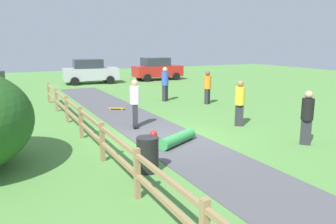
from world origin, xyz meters
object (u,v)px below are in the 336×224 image
Objects in this scene: parked_car_silver at (90,71)px; parked_car_red at (157,69)px; bystander_blue at (165,82)px; skater_fallen at (176,138)px; bystander_orange at (208,86)px; trash_bin at (148,154)px; skater_riding at (135,101)px; bystander_black at (307,115)px; skateboard_loose at (116,108)px; bystander_yellow at (240,101)px.

parked_car_silver is 1.03× the size of parked_car_red.
bystander_blue is at bearing -80.56° from parked_car_silver.
bystander_orange reaches higher than skater_fallen.
bystander_blue reaches higher than trash_bin.
bystander_blue is at bearing 61.24° from trash_bin.
parked_car_red is at bearing 62.09° from skater_riding.
bystander_black is (-1.21, -7.55, 0.00)m from bystander_orange.
parked_car_red is (4.16, 9.96, -0.09)m from bystander_blue.
skateboard_loose is at bearing -123.52° from parked_car_red.
parked_car_silver reaches higher than bystander_blue.
parked_car_silver reaches higher than bystander_orange.
skater_fallen is 0.87× the size of bystander_blue.
bystander_yellow is at bearing -84.00° from parked_car_silver.
bystander_yellow is (3.39, 1.07, 0.79)m from skater_fallen.
bystander_yellow is 0.41× the size of parked_car_silver.
parked_car_red reaches higher than skateboard_loose.
bystander_blue is 10.80m from parked_car_red.
skateboard_loose is (0.43, 3.61, -0.96)m from skater_riding.
skater_riding is at bearing 97.18° from skater_fallen.
bystander_yellow is (-1.54, -4.60, 0.03)m from bystander_orange.
skater_riding reaches higher than bystander_black.
trash_bin is 4.65m from skater_riding.
skater_fallen is 0.95× the size of bystander_orange.
skater_riding is (1.39, 4.40, 0.59)m from trash_bin.
trash_bin is 2.45m from skater_fallen.
skater_riding reaches higher than trash_bin.
bystander_orange is at bearing 71.49° from bystander_yellow.
skater_fallen is 4.23m from bystander_black.
bystander_orange is 0.41× the size of parked_car_red.
trash_bin is 0.50× the size of bystander_yellow.
parked_car_red is at bearing 67.32° from bystander_blue.
skater_riding reaches higher than skateboard_loose.
bystander_black is at bearing -83.55° from bystander_yellow.
skateboard_loose is 0.43× the size of bystander_yellow.
trash_bin is at bearing -118.76° from bystander_blue.
skater_riding is 16.71m from parked_car_red.
bystander_blue is at bearing 90.57° from bystander_yellow.
bystander_black is at bearing -99.09° from bystander_orange.
bystander_orange is 7.64m from bystander_black.
skater_fallen is at bearing -95.45° from parked_car_silver.
skateboard_loose is 0.41× the size of bystander_blue.
bystander_orange is 12.04m from parked_car_red.
skateboard_loose is 0.18× the size of parked_car_silver.
bystander_yellow is at bearing -57.70° from skateboard_loose.
bystander_orange is at bearing -74.51° from parked_car_silver.
skater_riding is at bearing 72.44° from trash_bin.
skateboard_loose is at bearing 172.87° from bystander_orange.
skater_fallen is 0.92× the size of bystander_yellow.
bystander_blue is 1.08× the size of bystander_black.
skater_riding is at bearing -96.82° from skateboard_loose.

